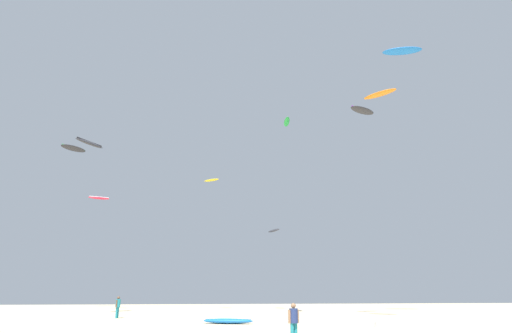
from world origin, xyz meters
TOP-DOWN VIEW (x-y plane):
  - person_foreground at (0.66, 5.42)m, footprint 0.53×0.38m
  - person_midground at (-10.68, 23.96)m, footprint 0.40×0.56m
  - kite_grounded_near at (-1.72, 16.85)m, footprint 3.67×1.85m
  - cooler_box at (7.81, 13.14)m, footprint 0.56×0.36m
  - kite_aloft_0 at (4.84, 37.51)m, footprint 1.62×2.52m
  - kite_aloft_1 at (-3.12, 35.99)m, footprint 2.12×1.87m
  - kite_aloft_2 at (11.30, 21.94)m, footprint 3.11×2.13m
  - kite_aloft_3 at (-21.85, 41.81)m, footprint 3.20×3.16m
  - kite_aloft_4 at (10.93, 16.86)m, footprint 2.60×2.73m
  - kite_aloft_5 at (16.69, 23.04)m, footprint 4.27×2.26m
  - kite_aloft_6 at (4.26, 24.41)m, footprint 1.09×2.45m
  - kite_aloft_7 at (-15.56, 27.30)m, footprint 2.70×3.28m
  - kite_aloft_8 at (-16.82, 38.02)m, footprint 2.54×1.49m

SIDE VIEW (x-z plane):
  - cooler_box at x=7.81m, z-range 0.00..0.32m
  - kite_grounded_near at x=-1.72m, z-range -0.01..0.42m
  - person_foreground at x=0.66m, z-range 0.14..1.84m
  - person_midground at x=-10.68m, z-range 0.15..1.91m
  - kite_aloft_0 at x=4.84m, z-range 9.13..9.68m
  - kite_aloft_8 at x=-16.82m, z-range 12.88..13.44m
  - kite_aloft_1 at x=-3.12m, z-range 15.18..15.40m
  - kite_aloft_7 at x=-15.56m, z-range 16.21..16.88m
  - kite_aloft_4 at x=10.93m, z-range 18.21..18.52m
  - kite_aloft_6 at x=4.26m, z-range 18.34..18.89m
  - kite_aloft_2 at x=11.30m, z-range 18.83..19.42m
  - kite_aloft_3 at x=-21.85m, z-range 20.33..21.10m
  - kite_aloft_5 at x=16.69m, z-range 26.49..27.12m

